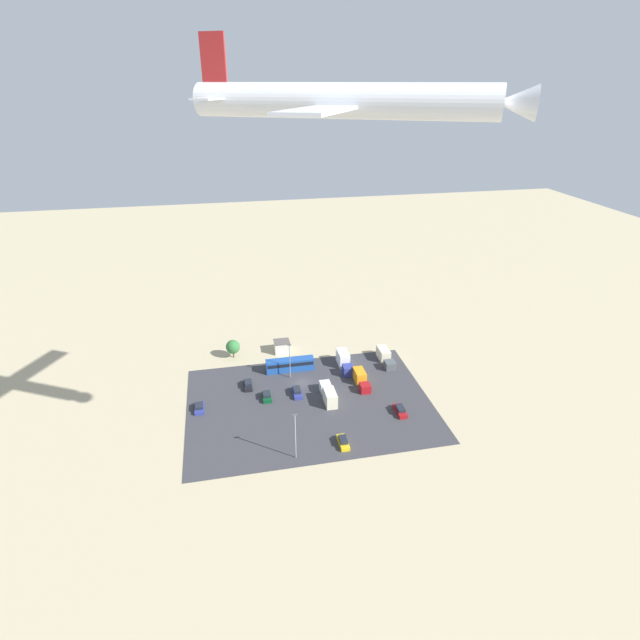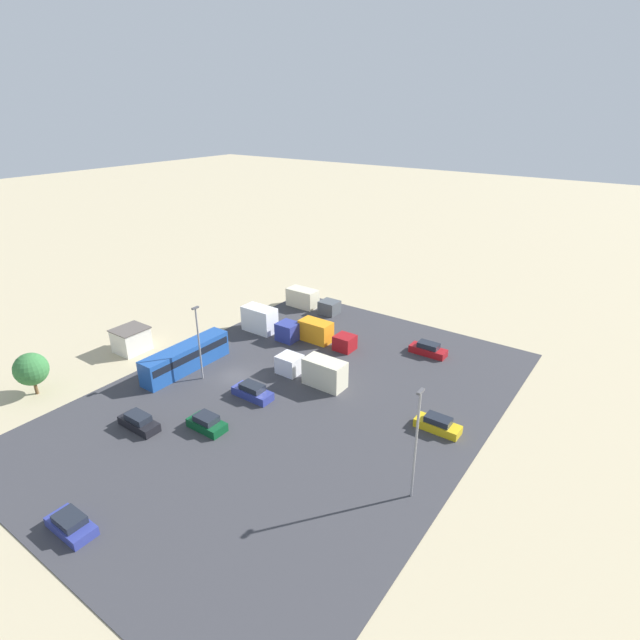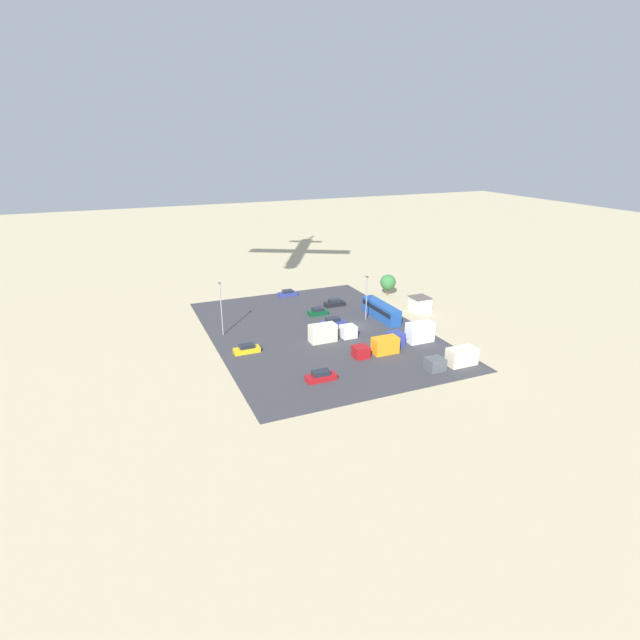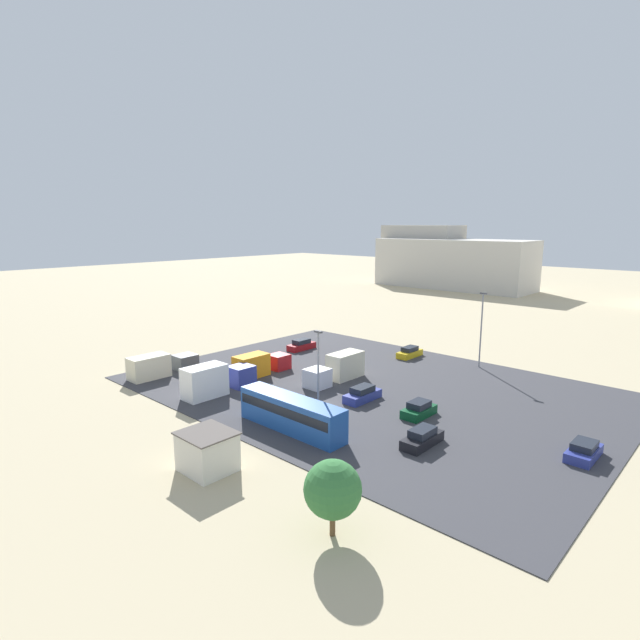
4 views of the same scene
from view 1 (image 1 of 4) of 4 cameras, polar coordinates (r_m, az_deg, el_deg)
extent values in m
plane|color=tan|center=(119.87, -1.98, -7.17)|extent=(400.00, 400.00, 0.00)
cube|color=#38383D|center=(112.70, -1.21, -9.53)|extent=(53.64, 38.95, 0.08)
cube|color=silver|center=(132.28, -4.38, -3.07)|extent=(3.87, 3.51, 3.03)
cube|color=#59514C|center=(131.52, -4.40, -2.47)|extent=(4.11, 3.75, 0.12)
cube|color=#1E4C9E|center=(123.84, -3.45, -5.13)|extent=(11.84, 2.44, 3.16)
cube|color=black|center=(123.55, -3.46, -4.90)|extent=(11.37, 2.48, 0.89)
cube|color=navy|center=(115.42, -2.65, -8.31)|extent=(1.86, 4.71, 0.92)
cube|color=#1E232D|center=(114.98, -2.66, -7.98)|extent=(1.57, 2.64, 0.68)
cube|color=black|center=(119.08, -8.22, -7.40)|extent=(1.79, 4.54, 0.89)
cube|color=#1E232D|center=(118.66, -8.25, -7.09)|extent=(1.50, 2.54, 0.66)
cube|color=#0C4723|center=(114.57, -6.10, -8.74)|extent=(1.93, 4.00, 0.89)
cube|color=#1E232D|center=(114.14, -6.12, -8.42)|extent=(1.62, 2.24, 0.65)
cube|color=navy|center=(113.56, -13.61, -9.79)|extent=(1.98, 4.18, 0.81)
cube|color=#1E232D|center=(113.17, -13.65, -9.50)|extent=(1.67, 2.34, 0.59)
cube|color=gold|center=(101.50, 2.65, -13.82)|extent=(1.74, 4.50, 0.87)
cube|color=#1E232D|center=(101.02, 2.66, -13.49)|extent=(1.46, 2.52, 0.64)
cube|color=maroon|center=(110.92, 9.12, -10.24)|extent=(1.81, 4.72, 0.92)
cube|color=#1E232D|center=(110.46, 9.15, -9.91)|extent=(1.52, 2.64, 0.68)
cube|color=silver|center=(116.14, 0.61, -7.65)|extent=(2.43, 2.72, 2.24)
cube|color=beige|center=(111.72, 1.17, -8.86)|extent=(2.43, 4.83, 3.20)
cube|color=navy|center=(122.24, 3.21, -5.76)|extent=(2.53, 2.71, 2.48)
cube|color=white|center=(126.22, 2.64, -4.37)|extent=(2.53, 4.81, 3.54)
cube|color=maroon|center=(116.48, 5.16, -7.73)|extent=(2.37, 2.48, 1.97)
cube|color=orange|center=(120.01, 4.54, -6.36)|extent=(2.37, 4.40, 2.82)
cube|color=#4C5156|center=(125.84, 7.98, -5.12)|extent=(2.53, 2.73, 1.99)
cube|color=beige|center=(129.81, 7.26, -3.82)|extent=(2.53, 4.85, 2.85)
cylinder|color=brown|center=(131.59, -9.85, -3.89)|extent=(0.36, 0.36, 1.76)
sphere|color=#337038|center=(130.51, -9.92, -3.04)|extent=(3.62, 3.62, 3.62)
cylinder|color=gray|center=(119.60, -3.47, -4.78)|extent=(0.20, 0.20, 8.77)
cube|color=#4C4C51|center=(117.35, -3.52, -2.85)|extent=(0.90, 0.28, 0.20)
cylinder|color=gray|center=(95.72, -2.83, -13.20)|extent=(0.20, 0.20, 9.84)
cube|color=#4C4C51|center=(92.60, -2.90, -10.75)|extent=(0.90, 0.28, 0.20)
cylinder|color=white|center=(63.36, 2.32, 23.75)|extent=(33.75, 20.58, 3.95)
cone|color=white|center=(61.45, 21.45, 22.10)|extent=(5.60, 5.35, 3.75)
cube|color=white|center=(63.38, 2.31, 23.21)|extent=(19.86, 31.09, 0.36)
cube|color=white|center=(68.74, -11.18, 23.65)|extent=(7.71, 11.40, 0.24)
cube|color=#B22323|center=(69.08, -12.12, 27.17)|extent=(3.00, 1.79, 5.79)
camera|label=2|loc=(73.50, -25.79, -5.79)|focal=28.00mm
camera|label=3|loc=(116.37, 46.18, 2.54)|focal=28.00mm
camera|label=4|loc=(144.58, -18.11, 5.89)|focal=28.00mm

